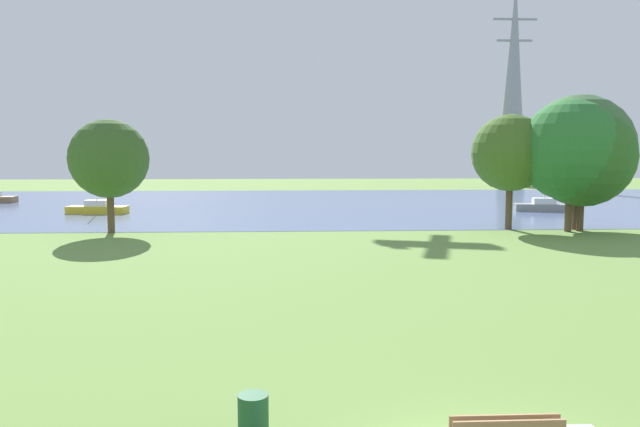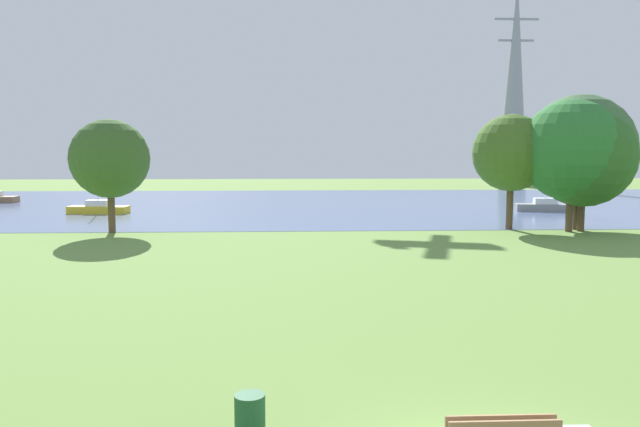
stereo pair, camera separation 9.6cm
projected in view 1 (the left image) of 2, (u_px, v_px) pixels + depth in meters
name	position (u px, v px, depth m)	size (l,w,h in m)	color
ground_plane	(356.00, 252.00, 31.73)	(160.00, 160.00, 0.00)	olive
litter_bin	(253.00, 416.00, 11.20)	(0.56, 0.56, 0.80)	#1E512D
water_surface	(325.00, 204.00, 59.55)	(140.00, 40.00, 0.02)	slate
sailboat_gray	(544.00, 206.00, 52.64)	(4.99, 2.33, 5.92)	gray
sailboat_yellow	(97.00, 208.00, 50.53)	(4.94, 2.06, 5.27)	yellow
tree_mid_shore	(109.00, 159.00, 38.50)	(4.91, 4.91, 7.11)	brown
tree_west_near	(511.00, 153.00, 40.19)	(5.00, 5.00, 7.50)	brown
tree_east_far	(571.00, 150.00, 39.01)	(6.42, 6.42, 8.37)	brown
tree_east_near	(583.00, 156.00, 39.26)	(6.45, 6.45, 8.03)	brown
tree_west_far	(578.00, 149.00, 40.04)	(6.99, 6.99, 8.76)	brown
electricity_pylon	(513.00, 82.00, 89.76)	(6.40, 4.40, 29.83)	gray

